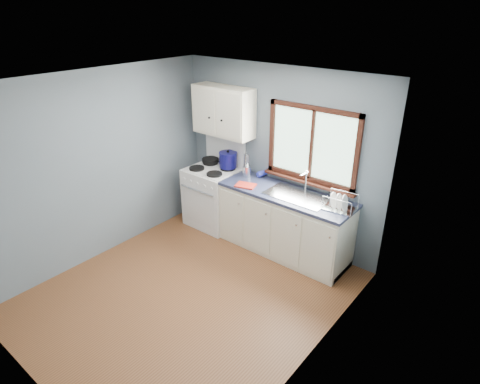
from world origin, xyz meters
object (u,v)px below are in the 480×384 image
Objects in this scene: stockpot at (228,160)px; utensil_crock at (247,171)px; gas_range at (213,195)px; thermos at (246,164)px; sink at (297,200)px; dish_rack at (339,205)px; base_cabinets at (284,226)px; skillet at (211,160)px.

stockpot is 0.39m from utensil_crock.
thermos is at bearing 18.55° from gas_range.
dish_rack is (0.58, 0.02, 0.11)m from sink.
utensil_crock reaches higher than stockpot.
gas_range is at bearing -161.45° from thermos.
sink is at bearing -9.00° from thermos.
gas_range is at bearing -167.42° from utensil_crock.
sink is 0.94m from utensil_crock.
utensil_crock is (0.38, -0.03, -0.08)m from stockpot.
dish_rack is (0.76, 0.02, 0.56)m from base_cabinets.
gas_range is 3.38× the size of dish_rack.
base_cabinets is 5.75× the size of thermos.
skillet is 0.74m from utensil_crock.
sink reaches higher than dish_rack.
gas_range is 2.12m from dish_rack.
base_cabinets is 0.48m from sink.
dish_rack is (1.89, -0.12, -0.11)m from stockpot.
skillet is 0.37m from stockpot.
stockpot is at bearing -176.69° from thermos.
stockpot is 0.71× the size of utensil_crock.
stockpot is at bearing 174.12° from sink.
stockpot reaches higher than base_cabinets.
sink is 1.01m from thermos.
sink is 0.60m from dish_rack.
skillet is 0.70m from thermos.
sink is at bearing 0.71° from gas_range.
dish_rack is (1.51, -0.09, -0.03)m from utensil_crock.
gas_range is 0.63m from stockpot.
sink is 2.97× the size of stockpot.
sink is 2.12× the size of utensil_crock.
stockpot is (-1.31, 0.13, 0.22)m from sink.
stockpot is (-1.13, 0.13, 0.67)m from base_cabinets.
base_cabinets is 4.49× the size of skillet.
thermos reaches higher than stockpot.
gas_range is at bearing -179.18° from base_cabinets.
gas_range reaches higher than sink.
dish_rack is at bearing 1.34° from base_cabinets.
utensil_crock reaches higher than sink.
thermos reaches higher than dish_rack.
base_cabinets is 4.60× the size of dish_rack.
gas_range is 1.62× the size of sink.
sink is at bearing -5.88° from stockpot.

